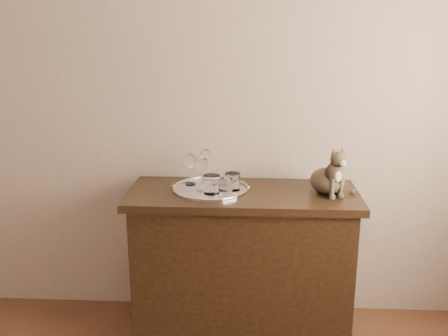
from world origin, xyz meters
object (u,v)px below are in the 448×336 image
Objects in this scene: wine_glass_d at (201,173)px; tumbler_b at (212,184)px; sideboard at (242,266)px; tumbler_a at (226,186)px; tumbler_c at (233,182)px; cat at (328,169)px; wine_glass_b at (206,166)px; tray at (210,190)px; wine_glass_a at (190,169)px.

tumbler_b is at bearing -43.95° from wine_glass_d.
sideboard is 0.49m from tumbler_a.
tumbler_c is (-0.05, 0.00, 0.48)m from sideboard.
cat is (0.59, 0.07, 0.07)m from tumbler_b.
wine_glass_d is 0.65m from cat.
sideboard is 6.42× the size of wine_glass_b.
tumbler_c is (0.15, -0.13, -0.05)m from wine_glass_b.
cat is at bearing 0.77° from sideboard.
sideboard is 0.48m from tumbler_c.
tumbler_b reaches higher than tumbler_a.
tray is 0.11m from wine_glass_d.
cat is (0.49, 0.00, 0.08)m from tumbler_c.
wine_glass_d is at bearing -177.24° from tumbler_c.
wine_glass_d is (-0.05, -0.02, 0.10)m from tray.
cat is at bearing 8.00° from tumbler_a.
tumbler_a is 0.84× the size of tumbler_b.
cat reaches higher than tumbler_c.
wine_glass_b is 0.72× the size of cat.
wine_glass_d is 0.15m from tumbler_a.
tray is 0.62m from cat.
tumbler_a is 0.08m from tumbler_c.
wine_glass_d is (-0.22, -0.01, 0.53)m from sideboard.
wine_glass_d reaches higher than wine_glass_b.
tray is at bearing -33.43° from wine_glass_a.
sideboard is 14.91× the size of tumbler_a.
wine_glass_a is 0.25m from tumbler_c.
sideboard is at bearing 37.46° from tumbler_a.
wine_glass_a reaches higher than tray.
tumbler_a reaches higher than sideboard.
cat reaches higher than sideboard.
wine_glass_b is at bearing 147.80° from cat.
tumbler_b is (0.06, -0.05, -0.05)m from wine_glass_d.
wine_glass_a is at bearing -153.43° from wine_glass_b.
tumbler_b is at bearing -158.92° from sideboard.
wine_glass_a is at bearing 141.77° from tumbler_a.
tumbler_c reaches higher than tray.
tumbler_c is (0.12, -0.01, 0.05)m from tray.
sideboard is at bearing 1.71° from wine_glass_d.
tumbler_a is at bearing -59.46° from wine_glass_b.
wine_glass_a reaches higher than sideboard.
tumbler_c is at bearing -5.63° from tray.
wine_glass_a is at bearing 159.35° from tumbler_c.
sideboard is 3.00× the size of tray.
tumbler_b is at bearing 165.26° from cat.
tumbler_c is at bearing 2.76° from wine_glass_d.
tray is 0.13m from tumbler_c.
wine_glass_b reaches higher than tumbler_a.
cat is at bearing -6.56° from wine_glass_a.
wine_glass_a is 0.93× the size of wine_glass_d.
tumbler_b is at bearing -76.80° from wine_glass_b.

